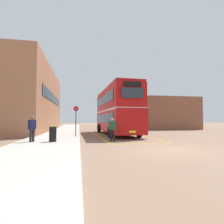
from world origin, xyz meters
TOP-DOWN VIEW (x-y plane):
  - ground_plane at (0.00, 14.40)m, footprint 135.60×135.60m
  - sidewalk_left at (-6.50, 16.80)m, footprint 4.00×57.60m
  - brick_building_left at (-10.80, 16.81)m, footprint 5.46×19.17m
  - depot_building_right at (9.88, 23.79)m, footprint 8.83×15.88m
  - double_decker_bus at (-0.76, 9.77)m, footprint 3.17×10.62m
  - single_deck_bus at (3.78, 29.75)m, footprint 3.42×8.93m
  - pedestrian_boarding at (-2.19, 4.21)m, footprint 0.56×0.31m
  - pedestrian_waiting_near at (-7.48, 3.53)m, footprint 0.44×0.51m
  - litter_bin at (-6.20, 3.40)m, footprint 0.47×0.47m
  - bus_stop_sign at (-4.83, 6.73)m, footprint 0.44×0.08m
  - bay_marking_yellow at (-0.72, 7.81)m, footprint 4.71×12.68m

SIDE VIEW (x-z plane):
  - ground_plane at x=0.00m, z-range 0.00..0.00m
  - bay_marking_yellow at x=-0.72m, z-range 0.00..0.01m
  - sidewalk_left at x=-6.50m, z-range 0.00..0.14m
  - litter_bin at x=-6.20m, z-range 0.14..1.13m
  - pedestrian_boarding at x=-2.19m, z-range 0.13..1.81m
  - pedestrian_waiting_near at x=-7.48m, z-range 0.26..1.90m
  - single_deck_bus at x=3.78m, z-range 0.13..3.15m
  - bus_stop_sign at x=-4.83m, z-range 0.41..2.96m
  - double_decker_bus at x=-0.76m, z-range 0.14..4.89m
  - depot_building_right at x=9.88m, z-range 0.00..5.11m
  - brick_building_left at x=-10.80m, z-range 0.00..8.19m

